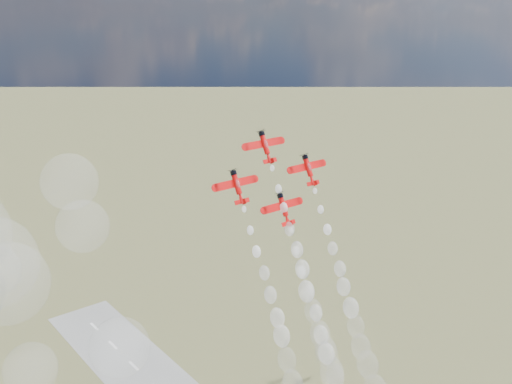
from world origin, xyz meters
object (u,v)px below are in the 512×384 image
object	(u,v)px
plane_right	(309,169)
plane_left	(237,186)
plane_lead	(265,146)
plane_slot	(284,208)

from	to	relation	value
plane_right	plane_left	bearing A→B (deg)	180.00
plane_left	plane_right	bearing A→B (deg)	0.00
plane_lead	plane_left	xyz separation A→B (m)	(-11.96, -3.82, -7.45)
plane_lead	plane_right	xyz separation A→B (m)	(11.96, -3.82, -7.45)
plane_right	plane_slot	distance (m)	14.60
plane_right	plane_slot	xyz separation A→B (m)	(-11.96, -3.82, -7.45)
plane_lead	plane_slot	world-z (taller)	plane_lead
plane_lead	plane_left	world-z (taller)	plane_lead
plane_lead	plane_slot	xyz separation A→B (m)	(0.00, -7.64, -14.90)
plane_lead	plane_left	distance (m)	14.60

